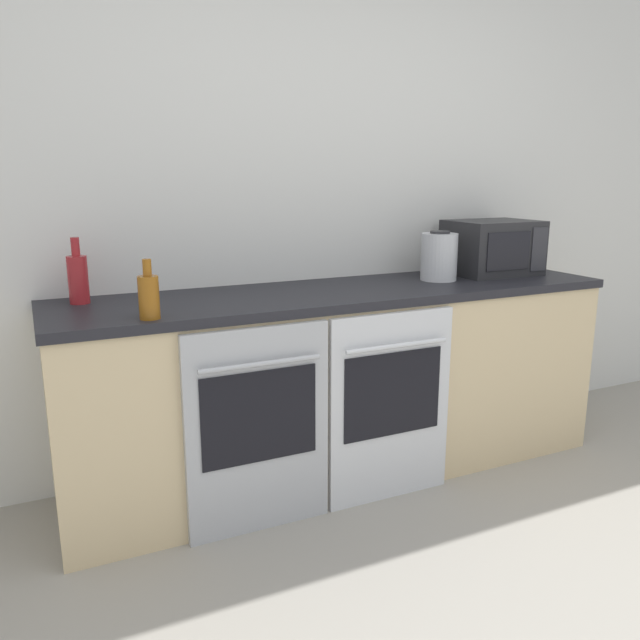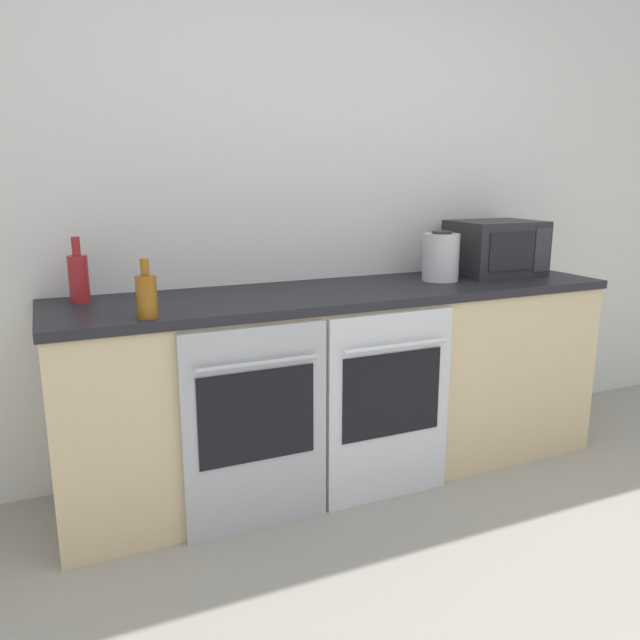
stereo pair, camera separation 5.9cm
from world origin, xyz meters
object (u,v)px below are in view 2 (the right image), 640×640
(bottle_amber, at_px, (147,295))
(kettle, at_px, (441,257))
(oven_left, at_px, (257,429))
(bottle_red, at_px, (79,277))
(microwave, at_px, (495,248))
(oven_right, at_px, (390,407))

(bottle_amber, height_order, kettle, kettle)
(oven_left, bearing_deg, bottle_red, 139.82)
(oven_left, bearing_deg, microwave, 15.35)
(bottle_amber, distance_m, kettle, 1.49)
(bottle_red, bearing_deg, microwave, -2.59)
(oven_right, xyz_separation_m, bottle_red, (-1.19, 0.49, 0.58))
(oven_right, distance_m, microwave, 1.12)
(oven_right, height_order, kettle, kettle)
(oven_left, distance_m, oven_right, 0.61)
(bottle_red, bearing_deg, oven_right, -22.48)
(kettle, bearing_deg, oven_right, -143.70)
(oven_right, bearing_deg, oven_left, 180.00)
(kettle, bearing_deg, bottle_red, 175.10)
(oven_left, xyz_separation_m, microwave, (1.46, 0.40, 0.61))
(oven_left, relative_size, microwave, 1.90)
(bottle_amber, bearing_deg, microwave, 9.81)
(oven_right, bearing_deg, kettle, 36.30)
(oven_left, relative_size, oven_right, 1.00)
(kettle, bearing_deg, bottle_amber, -169.65)
(oven_left, distance_m, bottle_amber, 0.68)
(bottle_amber, bearing_deg, oven_left, -12.38)
(oven_right, bearing_deg, microwave, 25.20)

